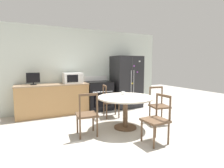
{
  "coord_description": "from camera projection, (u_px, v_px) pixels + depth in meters",
  "views": [
    {
      "loc": [
        -1.85,
        -2.96,
        1.46
      ],
      "look_at": [
        0.14,
        1.15,
        0.95
      ],
      "focal_mm": 28.0,
      "sensor_mm": 36.0,
      "label": 1
    }
  ],
  "objects": [
    {
      "name": "dining_chair_left",
      "position": [
        87.0,
        115.0,
        3.57
      ],
      "size": [
        0.46,
        0.46,
        0.9
      ],
      "rotation": [
        0.0,
        0.0,
        6.18
      ],
      "color": "brown",
      "rests_on": "ground_plane"
    },
    {
      "name": "ground_plane",
      "position": [
        130.0,
        135.0,
        3.61
      ],
      "size": [
        14.0,
        14.0,
        0.0
      ],
      "primitive_type": "plane",
      "color": "#B2ADA3"
    },
    {
      "name": "refrigerator",
      "position": [
        126.0,
        82.0,
        6.01
      ],
      "size": [
        0.94,
        0.78,
        1.74
      ],
      "color": "black",
      "rests_on": "ground_plane"
    },
    {
      "name": "candle_glass",
      "position": [
        123.0,
        93.0,
        4.22
      ],
      "size": [
        0.09,
        0.09,
        0.08
      ],
      "color": "silver",
      "rests_on": "dining_table"
    },
    {
      "name": "back_wall",
      "position": [
        89.0,
        69.0,
        5.84
      ],
      "size": [
        5.2,
        0.1,
        2.6
      ],
      "color": "silver",
      "rests_on": "ground_plane"
    },
    {
      "name": "dining_table",
      "position": [
        125.0,
        102.0,
        3.99
      ],
      "size": [
        1.28,
        1.28,
        0.73
      ],
      "color": "beige",
      "rests_on": "ground_plane"
    },
    {
      "name": "dining_chair_near",
      "position": [
        156.0,
        120.0,
        3.24
      ],
      "size": [
        0.44,
        0.44,
        0.9
      ],
      "rotation": [
        0.0,
        0.0,
        1.62
      ],
      "color": "brown",
      "rests_on": "ground_plane"
    },
    {
      "name": "oven_range",
      "position": [
        99.0,
        95.0,
        5.67
      ],
      "size": [
        0.8,
        0.68,
        1.08
      ],
      "color": "black",
      "rests_on": "ground_plane"
    },
    {
      "name": "dining_chair_right",
      "position": [
        159.0,
        106.0,
        4.35
      ],
      "size": [
        0.49,
        0.49,
        0.9
      ],
      "rotation": [
        0.0,
        0.0,
        2.95
      ],
      "color": "brown",
      "rests_on": "ground_plane"
    },
    {
      "name": "countertop_tv",
      "position": [
        33.0,
        78.0,
        4.82
      ],
      "size": [
        0.35,
        0.16,
        0.34
      ],
      "color": "black",
      "rests_on": "kitchen_counter"
    },
    {
      "name": "kitchen_counter",
      "position": [
        53.0,
        99.0,
        5.09
      ],
      "size": [
        2.01,
        0.64,
        0.9
      ],
      "color": "#AD7F4C",
      "rests_on": "ground_plane"
    },
    {
      "name": "dining_chair_far",
      "position": [
        110.0,
        102.0,
        4.86
      ],
      "size": [
        0.49,
        0.49,
        0.9
      ],
      "rotation": [
        0.0,
        0.0,
        4.52
      ],
      "color": "brown",
      "rests_on": "ground_plane"
    },
    {
      "name": "microwave",
      "position": [
        73.0,
        78.0,
        5.25
      ],
      "size": [
        0.55,
        0.4,
        0.31
      ],
      "color": "white",
      "rests_on": "kitchen_counter"
    }
  ]
}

